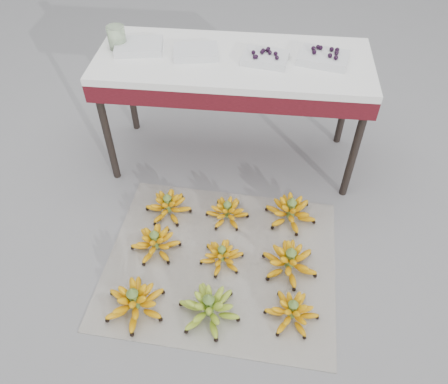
# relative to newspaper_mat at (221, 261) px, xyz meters

# --- Properties ---
(ground) EXTENTS (60.00, 60.00, 0.00)m
(ground) POSITION_rel_newspaper_mat_xyz_m (-0.02, -0.06, -0.00)
(ground) COLOR slate
(ground) RESTS_ON ground
(newspaper_mat) EXTENTS (1.30, 1.12, 0.01)m
(newspaper_mat) POSITION_rel_newspaper_mat_xyz_m (0.00, 0.00, 0.00)
(newspaper_mat) COLOR silver
(newspaper_mat) RESTS_ON ground
(bunch_front_left) EXTENTS (0.40, 0.40, 0.19)m
(bunch_front_left) POSITION_rel_newspaper_mat_xyz_m (-0.40, -0.33, 0.07)
(bunch_front_left) COLOR #E4A201
(bunch_front_left) RESTS_ON newspaper_mat
(bunch_front_center) EXTENTS (0.40, 0.40, 0.19)m
(bunch_front_center) POSITION_rel_newspaper_mat_xyz_m (-0.02, -0.32, 0.07)
(bunch_front_center) COLOR olive
(bunch_front_center) RESTS_ON newspaper_mat
(bunch_front_right) EXTENTS (0.34, 0.34, 0.16)m
(bunch_front_right) POSITION_rel_newspaper_mat_xyz_m (0.39, -0.30, 0.06)
(bunch_front_right) COLOR #E4A201
(bunch_front_right) RESTS_ON newspaper_mat
(bunch_mid_left) EXTENTS (0.30, 0.30, 0.17)m
(bunch_mid_left) POSITION_rel_newspaper_mat_xyz_m (-0.37, 0.05, 0.06)
(bunch_mid_left) COLOR #E4A201
(bunch_mid_left) RESTS_ON newspaper_mat
(bunch_mid_center) EXTENTS (0.28, 0.28, 0.15)m
(bunch_mid_center) POSITION_rel_newspaper_mat_xyz_m (0.00, 0.00, 0.05)
(bunch_mid_center) COLOR #E4A201
(bunch_mid_center) RESTS_ON newspaper_mat
(bunch_mid_right) EXTENTS (0.39, 0.39, 0.18)m
(bunch_mid_right) POSITION_rel_newspaper_mat_xyz_m (0.37, -0.00, 0.07)
(bunch_mid_right) COLOR #E4A201
(bunch_mid_right) RESTS_ON newspaper_mat
(bunch_back_left) EXTENTS (0.28, 0.28, 0.17)m
(bunch_back_left) POSITION_rel_newspaper_mat_xyz_m (-0.36, 0.33, 0.06)
(bunch_back_left) COLOR #E4A201
(bunch_back_left) RESTS_ON newspaper_mat
(bunch_back_center) EXTENTS (0.27, 0.27, 0.15)m
(bunch_back_center) POSITION_rel_newspaper_mat_xyz_m (0.00, 0.32, 0.06)
(bunch_back_center) COLOR #E4A201
(bunch_back_center) RESTS_ON newspaper_mat
(bunch_back_right) EXTENTS (0.38, 0.38, 0.18)m
(bunch_back_right) POSITION_rel_newspaper_mat_xyz_m (0.38, 0.36, 0.07)
(bunch_back_right) COLOR #E4A201
(bunch_back_right) RESTS_ON newspaper_mat
(vendor_table) EXTENTS (1.58, 0.63, 0.76)m
(vendor_table) POSITION_rel_newspaper_mat_xyz_m (-0.02, 0.87, 0.67)
(vendor_table) COLOR black
(vendor_table) RESTS_ON ground
(tray_far_left) EXTENTS (0.30, 0.24, 0.04)m
(tray_far_left) POSITION_rel_newspaper_mat_xyz_m (-0.58, 0.90, 0.78)
(tray_far_left) COLOR silver
(tray_far_left) RESTS_ON vendor_table
(tray_left) EXTENTS (0.28, 0.22, 0.04)m
(tray_left) POSITION_rel_newspaper_mat_xyz_m (-0.24, 0.88, 0.78)
(tray_left) COLOR silver
(tray_left) RESTS_ON vendor_table
(tray_right) EXTENTS (0.27, 0.21, 0.06)m
(tray_right) POSITION_rel_newspaper_mat_xyz_m (0.16, 0.85, 0.78)
(tray_right) COLOR silver
(tray_right) RESTS_ON vendor_table
(tray_far_right) EXTENTS (0.31, 0.25, 0.07)m
(tray_far_right) POSITION_rel_newspaper_mat_xyz_m (0.48, 0.88, 0.78)
(tray_far_right) COLOR silver
(tray_far_right) RESTS_ON vendor_table
(glass_jar) EXTENTS (0.11, 0.11, 0.13)m
(glass_jar) POSITION_rel_newspaper_mat_xyz_m (-0.70, 0.91, 0.82)
(glass_jar) COLOR beige
(glass_jar) RESTS_ON vendor_table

